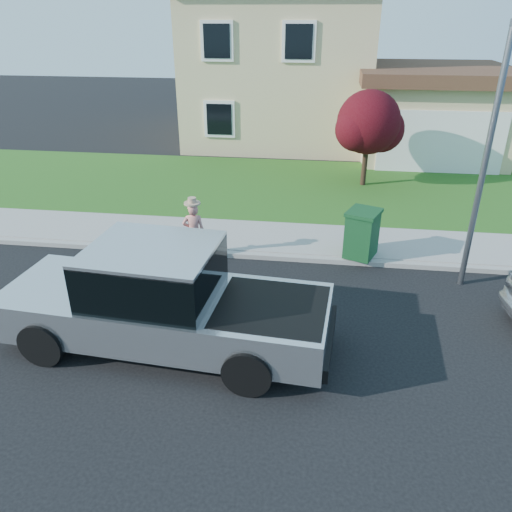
{
  "coord_description": "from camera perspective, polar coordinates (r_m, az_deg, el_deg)",
  "views": [
    {
      "loc": [
        2.18,
        -8.35,
        5.62
      ],
      "look_at": [
        0.96,
        0.58,
        1.2
      ],
      "focal_mm": 35.0,
      "sensor_mm": 36.0,
      "label": 1
    }
  ],
  "objects": [
    {
      "name": "ornamental_tree",
      "position": [
        17.81,
        12.83,
        14.36
      ],
      "size": [
        2.37,
        2.14,
        3.25
      ],
      "color": "black",
      "rests_on": "lawn"
    },
    {
      "name": "curb",
      "position": [
        12.6,
        1.6,
        -0.07
      ],
      "size": [
        40.0,
        0.2,
        0.12
      ],
      "primitive_type": "cube",
      "color": "gray",
      "rests_on": "ground"
    },
    {
      "name": "house",
      "position": [
        24.87,
        6.12,
        20.32
      ],
      "size": [
        14.0,
        11.3,
        6.85
      ],
      "color": "tan",
      "rests_on": "ground"
    },
    {
      "name": "lawn",
      "position": [
        17.79,
        3.61,
        7.81
      ],
      "size": [
        40.0,
        7.0,
        0.1
      ],
      "primitive_type": "cube",
      "color": "#184915",
      "rests_on": "ground"
    },
    {
      "name": "trash_bin",
      "position": [
        12.49,
        12.01,
        2.57
      ],
      "size": [
        0.98,
        1.04,
        1.19
      ],
      "rotation": [
        0.0,
        0.0,
        -0.38
      ],
      "color": "#103D1C",
      "rests_on": "sidewalk"
    },
    {
      "name": "sidewalk",
      "position": [
        13.59,
        2.12,
        2.02
      ],
      "size": [
        40.0,
        2.0,
        0.15
      ],
      "primitive_type": "cube",
      "color": "gray",
      "rests_on": "ground"
    },
    {
      "name": "street_lamp",
      "position": [
        11.3,
        25.15,
        11.05
      ],
      "size": [
        0.38,
        0.72,
        5.52
      ],
      "rotation": [
        0.0,
        0.0,
        0.29
      ],
      "color": "slate",
      "rests_on": "ground"
    },
    {
      "name": "pickup_truck",
      "position": [
        9.17,
        -10.61,
        -5.12
      ],
      "size": [
        6.22,
        2.58,
        2.0
      ],
      "rotation": [
        0.0,
        0.0,
        -0.08
      ],
      "color": "black",
      "rests_on": "ground"
    },
    {
      "name": "woman",
      "position": [
        12.35,
        -7.12,
        2.84
      ],
      "size": [
        0.59,
        0.43,
        1.65
      ],
      "rotation": [
        0.0,
        0.0,
        3.28
      ],
      "color": "#E0867B",
      "rests_on": "ground"
    },
    {
      "name": "ground",
      "position": [
        10.3,
        -5.78,
        -7.1
      ],
      "size": [
        80.0,
        80.0,
        0.0
      ],
      "primitive_type": "plane",
      "color": "black",
      "rests_on": "ground"
    }
  ]
}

